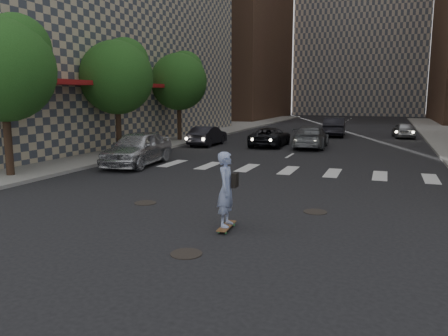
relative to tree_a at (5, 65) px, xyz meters
The scene contains 15 objects.
ground 10.99m from the tree_a, 18.35° to the right, with size 160.00×160.00×0.00m, color black.
sidewalk_left 18.19m from the tree_a, 106.66° to the left, with size 13.00×80.00×0.15m, color gray.
tree_a is the anchor object (origin of this frame).
tree_b 8.00m from the tree_a, 90.00° to the left, with size 4.20×4.20×6.60m.
tree_c 16.00m from the tree_a, 90.00° to the left, with size 4.20×4.20×6.60m.
manhole_a 12.91m from the tree_a, 27.88° to the right, with size 0.70×0.70×0.02m, color black.
manhole_b 8.99m from the tree_a, 14.56° to the right, with size 0.70×0.70×0.02m, color black.
manhole_c 13.62m from the tree_a, ahead, with size 0.70×0.70×0.02m, color black.
skateboarder 12.02m from the tree_a, 18.60° to the right, with size 0.52×1.03×2.03m.
silver_sedan 6.83m from the tree_a, 57.08° to the left, with size 2.02×5.03×1.71m, color #B8BAC0.
traffic_car_a 15.00m from the tree_a, 78.22° to the left, with size 1.42×4.07×1.34m, color black.
traffic_car_b 18.60m from the tree_a, 56.80° to the left, with size 2.03×5.00×1.45m, color #595C61.
traffic_car_c 17.22m from the tree_a, 64.61° to the left, with size 2.11×4.59×1.27m, color black.
traffic_car_d 29.81m from the tree_a, 57.31° to the left, with size 1.54×3.84×1.31m, color #9EA0A5.
traffic_car_e 26.89m from the tree_a, 66.93° to the left, with size 1.69×4.86×1.60m, color black.
Camera 1 is at (5.14, -10.72, 3.41)m, focal length 35.00 mm.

